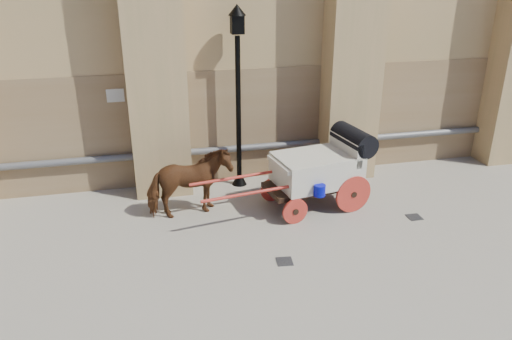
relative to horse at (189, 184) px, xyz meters
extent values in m
plane|color=gray|center=(0.48, -2.08, -0.81)|extent=(90.00, 90.00, 0.00)
cube|color=#866D4E|center=(2.48, 2.07, 0.69)|extent=(44.00, 0.35, 3.00)
cylinder|color=#59595B|center=(2.48, 1.80, 0.09)|extent=(42.00, 0.18, 0.18)
cube|color=beige|center=(-1.52, 1.89, 1.69)|extent=(0.42, 0.04, 0.32)
imported|color=brown|center=(0.00, 0.00, 0.00)|extent=(2.03, 1.19, 1.61)
cube|color=black|center=(2.92, -0.19, -0.25)|extent=(2.38, 1.37, 0.12)
cube|color=beige|center=(3.02, -0.17, 0.16)|extent=(2.12, 1.57, 0.71)
cube|color=beige|center=(3.78, -0.05, 0.57)|extent=(0.36, 1.28, 0.56)
cube|color=beige|center=(2.17, -0.32, 0.42)|extent=(0.53, 1.16, 0.10)
cylinder|color=black|center=(3.98, -0.02, 0.77)|extent=(0.77, 1.35, 0.57)
cylinder|color=#B52C21|center=(3.78, -0.69, -0.35)|extent=(0.92, 0.21, 0.92)
cylinder|color=#B52C21|center=(3.57, 0.56, -0.35)|extent=(0.92, 0.21, 0.92)
cylinder|color=#B52C21|center=(2.27, -0.94, -0.50)|extent=(0.61, 0.16, 0.61)
cylinder|color=#B52C21|center=(2.06, 0.31, -0.50)|extent=(0.61, 0.16, 0.61)
cylinder|color=#B52C21|center=(1.33, -0.92, 0.06)|extent=(2.43, 0.47, 0.07)
cylinder|color=#B52C21|center=(1.19, -0.01, 0.06)|extent=(2.43, 0.47, 0.07)
cylinder|color=#0409AC|center=(2.84, -0.93, -0.04)|extent=(0.27, 0.27, 0.27)
cylinder|color=black|center=(1.46, 1.47, 1.14)|extent=(0.13, 0.13, 3.89)
cone|color=black|center=(1.46, 1.47, -0.61)|extent=(0.39, 0.39, 0.39)
cube|color=black|center=(1.46, 1.47, 3.36)|extent=(0.30, 0.30, 0.45)
cone|color=black|center=(1.46, 1.47, 3.68)|extent=(0.43, 0.43, 0.26)
cube|color=black|center=(1.61, -2.41, -0.80)|extent=(0.35, 0.35, 0.01)
cube|color=black|center=(5.08, -1.30, -0.80)|extent=(0.33, 0.33, 0.01)
camera|label=1|loc=(-0.84, -10.53, 4.74)|focal=35.00mm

